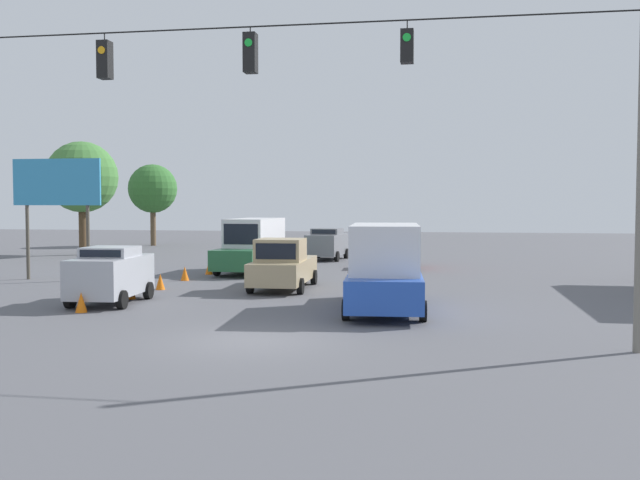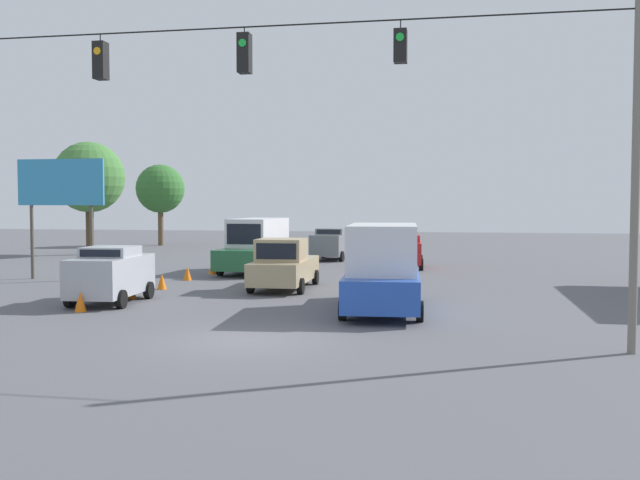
{
  "view_description": "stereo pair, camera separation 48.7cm",
  "coord_description": "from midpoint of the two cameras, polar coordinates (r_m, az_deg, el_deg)",
  "views": [
    {
      "loc": [
        -4.87,
        17.8,
        3.58
      ],
      "look_at": [
        -0.3,
        -9.02,
        2.16
      ],
      "focal_mm": 40.0,
      "sensor_mm": 36.0,
      "label": 1
    },
    {
      "loc": [
        -5.35,
        17.71,
        3.58
      ],
      "look_at": [
        -0.3,
        -9.02,
        2.16
      ],
      "focal_mm": 40.0,
      "sensor_mm": 36.0,
      "label": 2
    }
  ],
  "objects": [
    {
      "name": "ground_plane",
      "position": [
        18.82,
        -6.32,
        -8.0
      ],
      "size": [
        140.0,
        140.0,
        0.0
      ],
      "primitive_type": "plane",
      "color": "#56565B"
    },
    {
      "name": "sedan_grey_withflow_deep",
      "position": [
        44.76,
        0.26,
        -0.27
      ],
      "size": [
        2.38,
        4.14,
        1.98
      ],
      "color": "slate",
      "rests_on": "ground_plane"
    },
    {
      "name": "sedan_silver_parked_shoulder",
      "position": [
        26.48,
        -16.91,
        -2.62
      ],
      "size": [
        2.24,
        4.03,
        2.02
      ],
      "color": "#A8AAB2",
      "rests_on": "ground_plane"
    },
    {
      "name": "box_truck_blue_crossing_near",
      "position": [
        23.65,
        4.64,
        -2.27
      ],
      "size": [
        2.89,
        6.89,
        2.88
      ],
      "color": "#234CB2",
      "rests_on": "ground_plane"
    },
    {
      "name": "traffic_cone_fourth",
      "position": [
        33.47,
        -11.17,
        -2.64
      ],
      "size": [
        0.39,
        0.39,
        0.66
      ],
      "primitive_type": "cone",
      "color": "orange",
      "rests_on": "ground_plane"
    },
    {
      "name": "roadside_billboard",
      "position": [
        35.23,
        -20.69,
        3.74
      ],
      "size": [
        4.33,
        0.16,
        5.62
      ],
      "color": "#4C473D",
      "rests_on": "ground_plane"
    },
    {
      "name": "overhead_signal_span",
      "position": [
        18.71,
        -6.55,
        8.49
      ],
      "size": [
        19.25,
        0.38,
        8.58
      ],
      "color": "slate",
      "rests_on": "ground_plane"
    },
    {
      "name": "traffic_cone_fifth",
      "position": [
        36.13,
        -9.25,
        -2.21
      ],
      "size": [
        0.39,
        0.39,
        0.66
      ],
      "primitive_type": "cone",
      "color": "orange",
      "rests_on": "ground_plane"
    },
    {
      "name": "traffic_cone_nearest",
      "position": [
        24.72,
        -19.1,
        -4.73
      ],
      "size": [
        0.39,
        0.39,
        0.66
      ],
      "primitive_type": "cone",
      "color": "orange",
      "rests_on": "ground_plane"
    },
    {
      "name": "traffic_cone_third",
      "position": [
        30.2,
        -13.11,
        -3.27
      ],
      "size": [
        0.39,
        0.39,
        0.66
      ],
      "primitive_type": "cone",
      "color": "orange",
      "rests_on": "ground_plane"
    },
    {
      "name": "sedan_red_oncoming_deep",
      "position": [
        39.42,
        6.11,
        -0.85
      ],
      "size": [
        2.2,
        4.22,
        1.81
      ],
      "color": "red",
      "rests_on": "ground_plane"
    },
    {
      "name": "tree_horizon_right",
      "position": [
        61.22,
        -13.46,
        3.99
      ],
      "size": [
        4.05,
        4.05,
        6.79
      ],
      "color": "brown",
      "rests_on": "ground_plane"
    },
    {
      "name": "traffic_cone_second",
      "position": [
        27.58,
        -15.41,
        -3.89
      ],
      "size": [
        0.39,
        0.39,
        0.66
      ],
      "primitive_type": "cone",
      "color": "orange",
      "rests_on": "ground_plane"
    },
    {
      "name": "box_truck_green_withflow_far",
      "position": [
        37.16,
        -5.7,
        -0.43
      ],
      "size": [
        2.71,
        7.04,
        2.76
      ],
      "color": "#236038",
      "rests_on": "ground_plane"
    },
    {
      "name": "pickup_truck_tan_withflow_mid",
      "position": [
        29.59,
        -3.46,
        -2.06
      ],
      "size": [
        2.34,
        5.33,
        2.12
      ],
      "color": "tan",
      "rests_on": "ground_plane"
    },
    {
      "name": "tree_horizon_left",
      "position": [
        51.6,
        -18.77,
        4.76
      ],
      "size": [
        4.86,
        4.86,
        7.78
      ],
      "color": "#4C3823",
      "rests_on": "ground_plane"
    }
  ]
}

